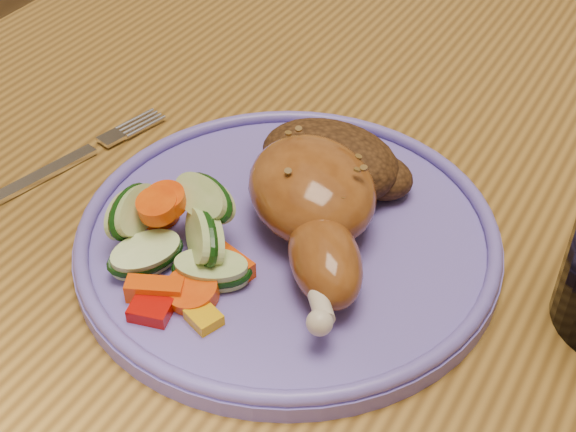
{
  "coord_description": "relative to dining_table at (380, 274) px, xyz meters",
  "views": [
    {
      "loc": [
        0.17,
        -0.43,
        1.12
      ],
      "look_at": [
        -0.04,
        -0.09,
        0.78
      ],
      "focal_mm": 50.0,
      "sensor_mm": 36.0,
      "label": 1
    }
  ],
  "objects": [
    {
      "name": "dining_table",
      "position": [
        0.0,
        0.0,
        0.0
      ],
      "size": [
        0.9,
        1.4,
        0.75
      ],
      "color": "olive",
      "rests_on": "ground"
    },
    {
      "name": "chair_far",
      "position": [
        0.0,
        0.63,
        -0.17
      ],
      "size": [
        0.42,
        0.42,
        0.91
      ],
      "color": "#4C2D16",
      "rests_on": "ground"
    },
    {
      "name": "plate",
      "position": [
        -0.04,
        -0.09,
        0.09
      ],
      "size": [
        0.29,
        0.29,
        0.01
      ],
      "primitive_type": "cylinder",
      "color": "#6858BC",
      "rests_on": "dining_table"
    },
    {
      "name": "plate_rim",
      "position": [
        -0.04,
        -0.09,
        0.1
      ],
      "size": [
        0.28,
        0.28,
        0.01
      ],
      "primitive_type": "torus",
      "color": "#6858BC",
      "rests_on": "plate"
    },
    {
      "name": "chicken_leg",
      "position": [
        -0.02,
        -0.08,
        0.12
      ],
      "size": [
        0.14,
        0.17,
        0.05
      ],
      "color": "brown",
      "rests_on": "plate"
    },
    {
      "name": "rice_pilaf",
      "position": [
        -0.04,
        -0.02,
        0.11
      ],
      "size": [
        0.11,
        0.08,
        0.05
      ],
      "color": "#442711",
      "rests_on": "plate"
    },
    {
      "name": "vegetable_pile",
      "position": [
        -0.08,
        -0.14,
        0.11
      ],
      "size": [
        0.12,
        0.12,
        0.06
      ],
      "color": "#A50A05",
      "rests_on": "plate"
    },
    {
      "name": "fork",
      "position": [
        -0.23,
        -0.09,
        0.09
      ],
      "size": [
        0.05,
        0.15,
        0.0
      ],
      "color": "silver",
      "rests_on": "dining_table"
    }
  ]
}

